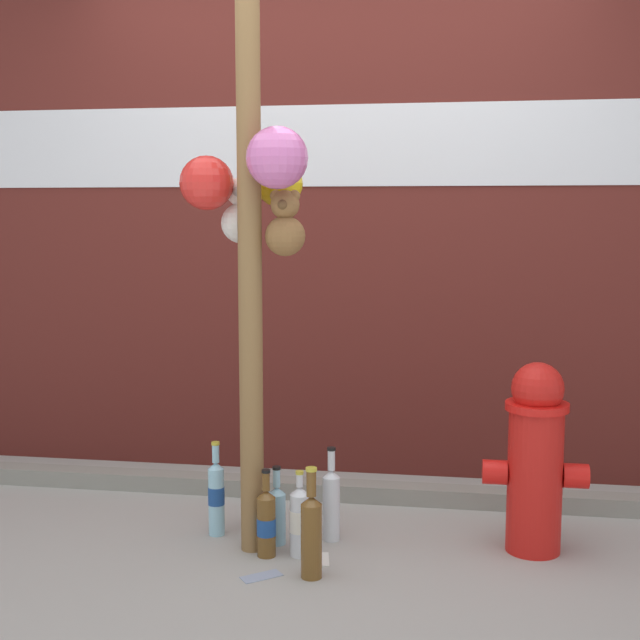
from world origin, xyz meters
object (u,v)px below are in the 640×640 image
object	(u,v)px
bottle_3	(311,533)
fire_hydrant	(535,457)
bottle_4	(255,498)
bottle_0	(331,502)
bottle_2	(277,513)
bottle_5	(216,496)
bottle_6	(266,522)
bottle_1	(300,520)
memorial_post	(252,116)

from	to	relation	value
bottle_3	fire_hydrant	bearing A→B (deg)	25.16
bottle_4	bottle_0	bearing A→B (deg)	-12.73
bottle_2	bottle_5	distance (m)	0.28
fire_hydrant	bottle_4	xyz separation A→B (m)	(-1.14, 0.06, -0.25)
bottle_3	bottle_6	world-z (taller)	bottle_3
bottle_1	bottle_0	bearing A→B (deg)	61.45
memorial_post	bottle_5	size ratio (longest dim) A/B	7.75
memorial_post	bottle_5	world-z (taller)	memorial_post
bottle_4	bottle_2	bearing A→B (deg)	-50.48
bottle_1	bottle_5	bearing A→B (deg)	157.02
bottle_1	bottle_6	distance (m)	0.13
bottle_2	bottle_3	xyz separation A→B (m)	(0.19, -0.30, 0.04)
memorial_post	bottle_3	world-z (taller)	memorial_post
bottle_5	memorial_post	bearing A→B (deg)	-29.81
bottle_1	bottle_2	world-z (taller)	bottle_1
memorial_post	bottle_4	size ratio (longest dim) A/B	9.28
fire_hydrant	bottle_4	world-z (taller)	fire_hydrant
bottle_1	bottle_4	distance (m)	0.35
bottle_3	bottle_5	world-z (taller)	bottle_3
bottle_0	bottle_2	world-z (taller)	bottle_0
fire_hydrant	bottle_1	world-z (taller)	fire_hydrant
fire_hydrant	bottle_6	bearing A→B (deg)	-167.96
bottle_0	bottle_5	bearing A→B (deg)	-177.81
fire_hydrant	bottle_2	world-z (taller)	fire_hydrant
memorial_post	bottle_2	size ratio (longest dim) A/B	9.52
memorial_post	bottle_3	xyz separation A→B (m)	(0.27, -0.24, -1.52)
bottle_1	bottle_3	size ratio (longest dim) A/B	0.82
bottle_2	bottle_4	xyz separation A→B (m)	(-0.13, 0.15, 0.00)
bottle_2	bottle_6	bearing A→B (deg)	-96.24
fire_hydrant	bottle_5	xyz separation A→B (m)	(-1.29, -0.03, -0.22)
bottle_0	bottle_4	xyz separation A→B (m)	(-0.34, 0.08, -0.03)
memorial_post	bottle_1	world-z (taller)	memorial_post
memorial_post	bottle_1	xyz separation A→B (m)	(0.19, -0.05, -1.55)
memorial_post	bottle_1	distance (m)	1.56
memorial_post	fire_hydrant	bearing A→B (deg)	7.50
fire_hydrant	bottle_3	world-z (taller)	fire_hydrant
bottle_0	fire_hydrant	bearing A→B (deg)	1.01
bottle_6	bottle_1	bearing A→B (deg)	11.45
bottle_0	bottle_5	world-z (taller)	bottle_5
bottle_2	bottle_4	size ratio (longest dim) A/B	0.97
bottle_2	bottle_3	world-z (taller)	bottle_3
fire_hydrant	bottle_6	world-z (taller)	fire_hydrant
bottle_4	bottle_5	size ratio (longest dim) A/B	0.84
bottle_1	fire_hydrant	bearing A→B (deg)	12.12
bottle_1	bottle_5	size ratio (longest dim) A/B	0.86
memorial_post	bottle_3	distance (m)	1.57
memorial_post	bottle_6	size ratio (longest dim) A/B	8.82
bottle_0	bottle_2	bearing A→B (deg)	-160.13
fire_hydrant	memorial_post	bearing A→B (deg)	-172.50
bottle_0	bottle_4	size ratio (longest dim) A/B	1.18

